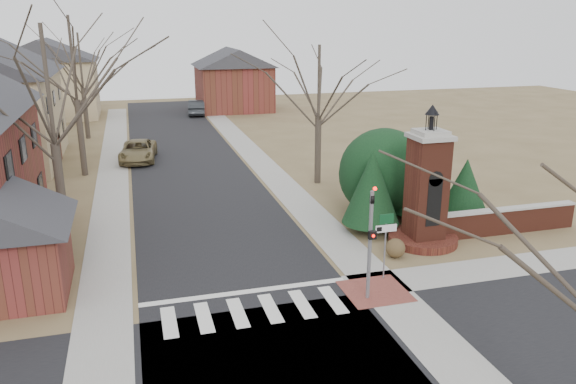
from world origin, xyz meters
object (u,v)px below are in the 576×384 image
object	(u,v)px
brick_gate_monument	(426,199)
distant_car	(197,107)
traffic_signal_pole	(371,234)
pickup_truck	(138,151)
sign_post	(386,233)

from	to	relation	value
brick_gate_monument	distant_car	distance (m)	40.89
traffic_signal_pole	pickup_truck	bearing A→B (deg)	107.35
sign_post	brick_gate_monument	world-z (taller)	brick_gate_monument
traffic_signal_pole	sign_post	size ratio (longest dim) A/B	1.64
pickup_truck	traffic_signal_pole	bearing A→B (deg)	-66.08
brick_gate_monument	traffic_signal_pole	bearing A→B (deg)	-136.76
sign_post	distant_car	world-z (taller)	sign_post
traffic_signal_pole	brick_gate_monument	world-z (taller)	brick_gate_monument
traffic_signal_pole	sign_post	xyz separation A→B (m)	(1.29, 1.41, -0.64)
pickup_truck	distant_car	bearing A→B (deg)	78.01
traffic_signal_pole	sign_post	world-z (taller)	traffic_signal_pole
sign_post	pickup_truck	bearing A→B (deg)	111.16
traffic_signal_pole	brick_gate_monument	xyz separation A→B (m)	(4.70, 4.42, -0.42)
traffic_signal_pole	sign_post	distance (m)	2.02
distant_car	pickup_truck	bearing A→B (deg)	80.09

